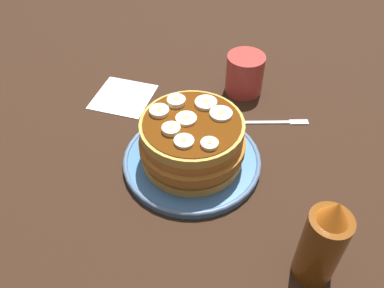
# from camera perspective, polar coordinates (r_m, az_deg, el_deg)

# --- Properties ---
(ground_plane) EXTENTS (1.40, 1.40, 0.03)m
(ground_plane) POSITION_cam_1_polar(r_m,az_deg,el_deg) (0.69, -0.00, -3.60)
(ground_plane) COLOR black
(plate) EXTENTS (0.23, 0.23, 0.02)m
(plate) POSITION_cam_1_polar(r_m,az_deg,el_deg) (0.67, -0.00, -2.28)
(plate) COLOR #3F72B2
(plate) RESTS_ON ground_plane
(pancake_stack) EXTENTS (0.17, 0.17, 0.08)m
(pancake_stack) POSITION_cam_1_polar(r_m,az_deg,el_deg) (0.64, 0.11, 0.34)
(pancake_stack) COLOR #CB8F42
(pancake_stack) RESTS_ON plate
(banana_slice_0) EXTENTS (0.03, 0.03, 0.01)m
(banana_slice_0) POSITION_cam_1_polar(r_m,az_deg,el_deg) (0.61, -0.84, 3.59)
(banana_slice_0) COLOR #FEE2C3
(banana_slice_0) RESTS_ON pancake_stack
(banana_slice_1) EXTENTS (0.03, 0.03, 0.01)m
(banana_slice_1) POSITION_cam_1_polar(r_m,az_deg,el_deg) (0.57, 2.51, -0.01)
(banana_slice_1) COLOR #F8E5B6
(banana_slice_1) RESTS_ON pancake_stack
(banana_slice_2) EXTENTS (0.03, 0.03, 0.01)m
(banana_slice_2) POSITION_cam_1_polar(r_m,az_deg,el_deg) (0.64, -2.26, 6.09)
(banana_slice_2) COLOR #F7E9C1
(banana_slice_2) RESTS_ON pancake_stack
(banana_slice_3) EXTENTS (0.04, 0.04, 0.01)m
(banana_slice_3) POSITION_cam_1_polar(r_m,az_deg,el_deg) (0.64, 2.00, 5.83)
(banana_slice_3) COLOR #F1E8BE
(banana_slice_3) RESTS_ON pancake_stack
(banana_slice_4) EXTENTS (0.04, 0.04, 0.01)m
(banana_slice_4) POSITION_cam_1_polar(r_m,az_deg,el_deg) (0.62, 4.15, 4.29)
(banana_slice_4) COLOR #EDEBC4
(banana_slice_4) RESTS_ON pancake_stack
(banana_slice_5) EXTENTS (0.03, 0.03, 0.01)m
(banana_slice_5) POSITION_cam_1_polar(r_m,az_deg,el_deg) (0.63, -4.69, 4.67)
(banana_slice_5) COLOR #F8ECC2
(banana_slice_5) RESTS_ON pancake_stack
(banana_slice_6) EXTENTS (0.03, 0.03, 0.01)m
(banana_slice_6) POSITION_cam_1_polar(r_m,az_deg,el_deg) (0.58, -1.14, 0.35)
(banana_slice_6) COLOR #EFF0C3
(banana_slice_6) RESTS_ON pancake_stack
(banana_slice_7) EXTENTS (0.03, 0.03, 0.01)m
(banana_slice_7) POSITION_cam_1_polar(r_m,az_deg,el_deg) (0.59, -2.99, 2.10)
(banana_slice_7) COLOR #F5E4B3
(banana_slice_7) RESTS_ON pancake_stack
(coffee_mug) EXTENTS (0.11, 0.07, 0.08)m
(coffee_mug) POSITION_cam_1_polar(r_m,az_deg,el_deg) (0.81, 7.48, 10.09)
(coffee_mug) COLOR #B23833
(coffee_mug) RESTS_ON ground_plane
(napkin) EXTENTS (0.14, 0.14, 0.00)m
(napkin) POSITION_cam_1_polar(r_m,az_deg,el_deg) (0.82, -9.77, 6.68)
(napkin) COLOR white
(napkin) RESTS_ON ground_plane
(fork) EXTENTS (0.02, 0.13, 0.01)m
(fork) POSITION_cam_1_polar(r_m,az_deg,el_deg) (0.76, 12.17, 3.11)
(fork) COLOR silver
(fork) RESTS_ON ground_plane
(syrup_bottle) EXTENTS (0.05, 0.05, 0.15)m
(syrup_bottle) POSITION_cam_1_polar(r_m,az_deg,el_deg) (0.53, 18.07, -13.30)
(syrup_bottle) COLOR brown
(syrup_bottle) RESTS_ON ground_plane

